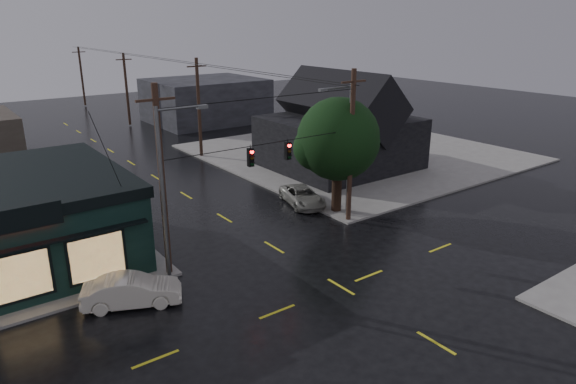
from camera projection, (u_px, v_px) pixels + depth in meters
ground_plane at (341, 287)px, 26.28m from camera, size 160.00×160.00×0.00m
sidewalk_ne at (356, 152)px, 52.77m from camera, size 28.00×28.00×0.15m
ne_building at (340, 120)px, 46.27m from camera, size 12.60×11.60×8.75m
corner_tree at (338, 140)px, 34.88m from camera, size 5.71×5.71×8.01m
utility_pole_nw at (170, 274)px, 27.58m from camera, size 2.00×0.32×10.15m
utility_pole_ne at (348, 221)px, 34.90m from camera, size 2.00×0.32×10.15m
utility_pole_far_a at (202, 157)px, 51.31m from camera, size 2.00×0.32×9.65m
utility_pole_far_b at (130, 126)px, 66.58m from camera, size 2.00×0.32×9.15m
utility_pole_far_c at (85, 106)px, 81.85m from camera, size 2.00×0.32×9.15m
span_signal_assembly at (270, 153)px, 29.48m from camera, size 13.00×0.48×1.23m
streetlight_nw at (170, 281)px, 26.88m from camera, size 5.40×0.30×9.15m
streetlight_ne at (347, 216)px, 35.71m from camera, size 5.40×0.30×9.15m
bg_building_east at (205, 100)px, 68.75m from camera, size 14.00×12.00×5.60m
sedan_cream at (132, 291)px, 24.37m from camera, size 4.84×3.33×1.51m
suv_silver at (302, 196)px, 37.79m from camera, size 3.36×5.17×1.32m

